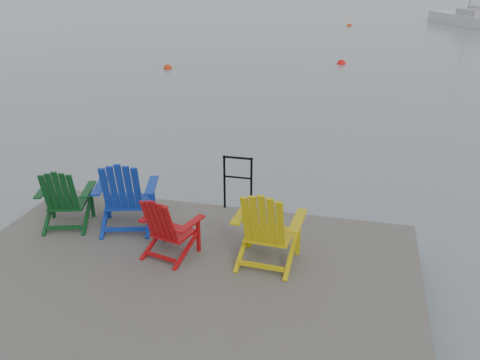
% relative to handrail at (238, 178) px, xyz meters
% --- Properties ---
extents(ground, '(400.00, 400.00, 0.00)m').
position_rel_handrail_xyz_m(ground, '(-0.25, -2.45, -1.04)').
color(ground, slate).
rests_on(ground, ground).
extents(dock, '(6.00, 5.00, 1.40)m').
position_rel_handrail_xyz_m(dock, '(-0.25, -2.45, -0.69)').
color(dock, '#2A2825').
rests_on(dock, ground).
extents(handrail, '(0.48, 0.04, 0.90)m').
position_rel_handrail_xyz_m(handrail, '(0.00, 0.00, 0.00)').
color(handrail, black).
rests_on(handrail, dock).
extents(chair_green, '(0.91, 0.87, 0.97)m').
position_rel_handrail_xyz_m(chair_green, '(-2.34, -1.20, -0.05)').
color(chair_green, '#0A3C16').
rests_on(chair_green, dock).
extents(chair_blue, '(1.04, 0.99, 1.12)m').
position_rel_handrail_xyz_m(chair_blue, '(-1.44, -1.03, 0.02)').
color(chair_blue, '#0E2D97').
rests_on(chair_blue, dock).
extents(chair_red, '(0.83, 0.79, 0.90)m').
position_rel_handrail_xyz_m(chair_red, '(-0.55, -1.63, -0.09)').
color(chair_red, '#A00B0D').
rests_on(chair_red, dock).
extents(chair_yellow, '(0.91, 0.85, 1.10)m').
position_rel_handrail_xyz_m(chair_yellow, '(0.76, -1.52, 0.01)').
color(chair_yellow, '#C4AA0A').
rests_on(chair_yellow, dock).
extents(sailboat_near, '(5.45, 8.94, 12.02)m').
position_rel_handrail_xyz_m(sailboat_near, '(9.31, 36.33, -0.69)').
color(sailboat_near, silver).
rests_on(sailboat_near, ground).
extents(buoy_a, '(0.41, 0.41, 0.41)m').
position_rel_handrail_xyz_m(buoy_a, '(0.72, 16.95, -1.04)').
color(buoy_a, red).
rests_on(buoy_a, ground).
extents(buoy_b, '(0.38, 0.38, 0.38)m').
position_rel_handrail_xyz_m(buoy_b, '(-6.65, 13.92, -1.04)').
color(buoy_b, '#BB2B0B').
rests_on(buoy_b, ground).
extents(buoy_d, '(0.35, 0.35, 0.35)m').
position_rel_handrail_xyz_m(buoy_d, '(0.35, 33.95, -1.04)').
color(buoy_d, '#BC320B').
rests_on(buoy_d, ground).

